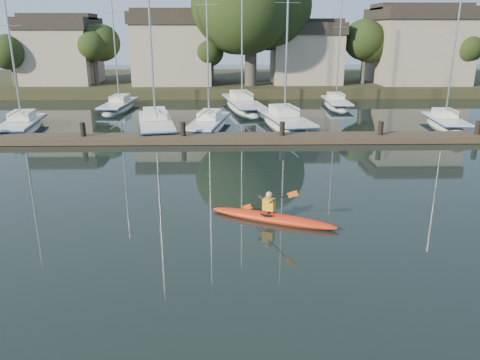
{
  "coord_description": "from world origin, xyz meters",
  "views": [
    {
      "loc": [
        -0.18,
        -13.82,
        6.49
      ],
      "look_at": [
        0.19,
        2.6,
        1.2
      ],
      "focal_mm": 35.0,
      "sensor_mm": 36.0,
      "label": 1
    }
  ],
  "objects_px": {
    "kayak": "(272,216)",
    "sailboat_5": "(119,110)",
    "sailboat_1": "(156,132)",
    "sailboat_3": "(285,129)",
    "sailboat_4": "(445,128)",
    "sailboat_2": "(208,130)",
    "sailboat_6": "(243,110)",
    "sailboat_0": "(22,132)",
    "dock": "(233,138)",
    "sailboat_7": "(336,108)"
  },
  "relations": [
    {
      "from": "sailboat_2",
      "to": "sailboat_3",
      "type": "distance_m",
      "value": 5.46
    },
    {
      "from": "sailboat_3",
      "to": "sailboat_5",
      "type": "distance_m",
      "value": 15.67
    },
    {
      "from": "kayak",
      "to": "sailboat_0",
      "type": "height_order",
      "value": "sailboat_0"
    },
    {
      "from": "kayak",
      "to": "sailboat_5",
      "type": "height_order",
      "value": "sailboat_5"
    },
    {
      "from": "kayak",
      "to": "sailboat_5",
      "type": "relative_size",
      "value": 0.34
    },
    {
      "from": "kayak",
      "to": "sailboat_3",
      "type": "relative_size",
      "value": 0.32
    },
    {
      "from": "sailboat_5",
      "to": "sailboat_3",
      "type": "bearing_deg",
      "value": -27.06
    },
    {
      "from": "dock",
      "to": "sailboat_1",
      "type": "relative_size",
      "value": 2.29
    },
    {
      "from": "sailboat_6",
      "to": "sailboat_2",
      "type": "bearing_deg",
      "value": -116.35
    },
    {
      "from": "kayak",
      "to": "sailboat_5",
      "type": "distance_m",
      "value": 27.5
    },
    {
      "from": "sailboat_4",
      "to": "sailboat_1",
      "type": "bearing_deg",
      "value": -172.13
    },
    {
      "from": "sailboat_2",
      "to": "sailboat_3",
      "type": "height_order",
      "value": "sailboat_3"
    },
    {
      "from": "sailboat_4",
      "to": "sailboat_6",
      "type": "xyz_separation_m",
      "value": [
        -14.1,
        8.51,
        -0.02
      ]
    },
    {
      "from": "sailboat_4",
      "to": "sailboat_5",
      "type": "distance_m",
      "value": 26.13
    },
    {
      "from": "sailboat_0",
      "to": "sailboat_2",
      "type": "height_order",
      "value": "sailboat_2"
    },
    {
      "from": "kayak",
      "to": "sailboat_6",
      "type": "distance_m",
      "value": 25.45
    },
    {
      "from": "sailboat_3",
      "to": "sailboat_5",
      "type": "xyz_separation_m",
      "value": [
        -13.51,
        7.95,
        0.04
      ]
    },
    {
      "from": "dock",
      "to": "sailboat_6",
      "type": "height_order",
      "value": "sailboat_6"
    },
    {
      "from": "dock",
      "to": "sailboat_3",
      "type": "xyz_separation_m",
      "value": [
        3.77,
        4.78,
        -0.42
      ]
    },
    {
      "from": "sailboat_6",
      "to": "kayak",
      "type": "bearing_deg",
      "value": -99.09
    },
    {
      "from": "sailboat_3",
      "to": "sailboat_7",
      "type": "bearing_deg",
      "value": 47.39
    },
    {
      "from": "sailboat_1",
      "to": "sailboat_5",
      "type": "distance_m",
      "value": 9.98
    },
    {
      "from": "dock",
      "to": "sailboat_2",
      "type": "bearing_deg",
      "value": 111.7
    },
    {
      "from": "sailboat_1",
      "to": "sailboat_3",
      "type": "xyz_separation_m",
      "value": [
        9.0,
        0.96,
        -0.01
      ]
    },
    {
      "from": "sailboat_3",
      "to": "sailboat_6",
      "type": "bearing_deg",
      "value": 98.11
    },
    {
      "from": "sailboat_1",
      "to": "sailboat_5",
      "type": "relative_size",
      "value": 1.1
    },
    {
      "from": "dock",
      "to": "sailboat_5",
      "type": "xyz_separation_m",
      "value": [
        -9.74,
        12.73,
        -0.37
      ]
    },
    {
      "from": "sailboat_0",
      "to": "sailboat_5",
      "type": "height_order",
      "value": "sailboat_5"
    },
    {
      "from": "dock",
      "to": "sailboat_5",
      "type": "relative_size",
      "value": 2.52
    },
    {
      "from": "dock",
      "to": "sailboat_1",
      "type": "xyz_separation_m",
      "value": [
        -5.24,
        3.82,
        -0.41
      ]
    },
    {
      "from": "dock",
      "to": "sailboat_6",
      "type": "distance_m",
      "value": 13.04
    },
    {
      "from": "sailboat_1",
      "to": "kayak",
      "type": "bearing_deg",
      "value": -79.64
    },
    {
      "from": "dock",
      "to": "sailboat_4",
      "type": "relative_size",
      "value": 3.06
    },
    {
      "from": "dock",
      "to": "sailboat_1",
      "type": "height_order",
      "value": "sailboat_1"
    },
    {
      "from": "sailboat_0",
      "to": "sailboat_6",
      "type": "height_order",
      "value": "sailboat_6"
    },
    {
      "from": "sailboat_0",
      "to": "sailboat_1",
      "type": "distance_m",
      "value": 9.11
    },
    {
      "from": "sailboat_2",
      "to": "sailboat_7",
      "type": "relative_size",
      "value": 1.18
    },
    {
      "from": "sailboat_0",
      "to": "sailboat_7",
      "type": "distance_m",
      "value": 25.68
    },
    {
      "from": "sailboat_4",
      "to": "dock",
      "type": "bearing_deg",
      "value": -157.41
    },
    {
      "from": "sailboat_3",
      "to": "sailboat_6",
      "type": "height_order",
      "value": "sailboat_6"
    },
    {
      "from": "dock",
      "to": "sailboat_3",
      "type": "relative_size",
      "value": 2.39
    },
    {
      "from": "sailboat_6",
      "to": "sailboat_1",
      "type": "bearing_deg",
      "value": -133.9
    },
    {
      "from": "sailboat_0",
      "to": "sailboat_3",
      "type": "bearing_deg",
      "value": -4.92
    },
    {
      "from": "kayak",
      "to": "sailboat_3",
      "type": "distance_m",
      "value": 17.41
    },
    {
      "from": "sailboat_2",
      "to": "sailboat_4",
      "type": "height_order",
      "value": "sailboat_2"
    },
    {
      "from": "kayak",
      "to": "sailboat_1",
      "type": "distance_m",
      "value": 17.55
    },
    {
      "from": "dock",
      "to": "sailboat_7",
      "type": "bearing_deg",
      "value": 55.85
    },
    {
      "from": "sailboat_3",
      "to": "sailboat_6",
      "type": "xyz_separation_m",
      "value": [
        -2.82,
        8.21,
        0.01
      ]
    },
    {
      "from": "kayak",
      "to": "sailboat_7",
      "type": "height_order",
      "value": "sailboat_7"
    },
    {
      "from": "sailboat_2",
      "to": "sailboat_3",
      "type": "xyz_separation_m",
      "value": [
        5.42,
        0.62,
        -0.04
      ]
    }
  ]
}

